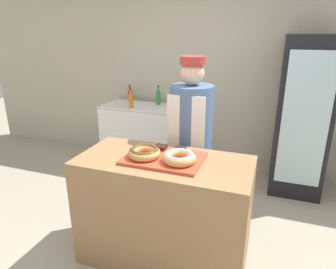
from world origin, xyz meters
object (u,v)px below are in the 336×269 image
(serving_tray, at_px, (164,158))
(donut_chocolate_glaze, at_px, (144,152))
(brownie_back_right, at_px, (180,150))
(brownie_back_left, at_px, (161,147))
(bottle_red, at_px, (130,95))
(bottle_orange, at_px, (131,100))
(bottle_green, at_px, (158,97))
(donut_light_glaze, at_px, (179,157))
(chest_freezer, at_px, (141,135))
(baker_person, at_px, (190,141))
(beverage_fridge, at_px, (302,117))

(serving_tray, bearing_deg, donut_chocolate_glaze, -159.88)
(donut_chocolate_glaze, xyz_separation_m, brownie_back_right, (0.23, 0.20, -0.03))
(serving_tray, height_order, brownie_back_left, brownie_back_left)
(brownie_back_left, distance_m, bottle_red, 2.16)
(brownie_back_right, relative_size, bottle_orange, 0.34)
(brownie_back_left, relative_size, bottle_green, 0.34)
(donut_light_glaze, bearing_deg, bottle_green, 115.80)
(bottle_red, bearing_deg, donut_light_glaze, -54.66)
(brownie_back_right, relative_size, bottle_green, 0.34)
(bottle_orange, bearing_deg, brownie_back_left, -55.21)
(chest_freezer, relative_size, bottle_green, 3.82)
(brownie_back_right, bearing_deg, baker_person, 94.63)
(serving_tray, distance_m, donut_chocolate_glaze, 0.16)
(donut_light_glaze, distance_m, brownie_back_left, 0.31)
(donut_light_glaze, height_order, brownie_back_left, donut_light_glaze)
(serving_tray, bearing_deg, bottle_orange, 124.31)
(donut_chocolate_glaze, xyz_separation_m, bottle_orange, (-0.93, 1.62, 0.01))
(donut_chocolate_glaze, relative_size, beverage_fridge, 0.14)
(donut_light_glaze, distance_m, brownie_back_right, 0.21)
(brownie_back_left, height_order, bottle_orange, bottle_orange)
(beverage_fridge, height_order, bottle_orange, beverage_fridge)
(serving_tray, distance_m, bottle_green, 2.04)
(brownie_back_left, bearing_deg, chest_freezer, 120.44)
(brownie_back_right, bearing_deg, serving_tray, -119.49)
(serving_tray, xyz_separation_m, chest_freezer, (-1.02, 1.74, -0.50))
(bottle_green, relative_size, bottle_red, 1.13)
(baker_person, relative_size, bottle_green, 6.17)
(bottle_orange, bearing_deg, bottle_green, 47.25)
(serving_tray, bearing_deg, chest_freezer, 120.36)
(bottle_green, height_order, bottle_red, bottle_green)
(baker_person, bearing_deg, serving_tray, -94.21)
(chest_freezer, bearing_deg, bottle_orange, -106.38)
(bottle_red, bearing_deg, bottle_green, -8.80)
(brownie_back_left, bearing_deg, donut_chocolate_glaze, -106.82)
(beverage_fridge, bearing_deg, donut_chocolate_glaze, -125.32)
(donut_chocolate_glaze, height_order, brownie_back_left, donut_chocolate_glaze)
(bottle_orange, height_order, bottle_green, bottle_green)
(serving_tray, xyz_separation_m, brownie_back_right, (0.08, 0.15, 0.03))
(brownie_back_left, bearing_deg, baker_person, 74.64)
(brownie_back_right, bearing_deg, donut_chocolate_glaze, -138.63)
(donut_light_glaze, height_order, bottle_green, bottle_green)
(brownie_back_left, xyz_separation_m, bottle_orange, (-0.99, 1.42, 0.03))
(donut_chocolate_glaze, bearing_deg, donut_light_glaze, 0.00)
(chest_freezer, distance_m, bottle_orange, 0.59)
(brownie_back_right, distance_m, bottle_red, 2.26)
(baker_person, bearing_deg, bottle_green, 123.65)
(donut_chocolate_glaze, bearing_deg, brownie_back_left, 73.18)
(serving_tray, bearing_deg, beverage_fridge, 57.13)
(chest_freezer, bearing_deg, bottle_red, 140.64)
(donut_light_glaze, relative_size, brownie_back_right, 2.79)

